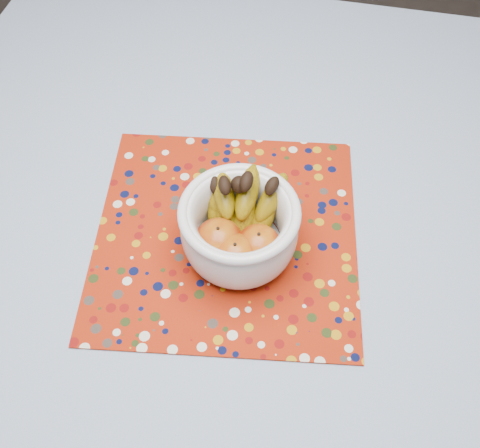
# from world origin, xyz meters

# --- Properties ---
(table) EXTENTS (1.20, 1.20, 0.75)m
(table) POSITION_xyz_m (0.00, 0.00, 0.67)
(table) COLOR brown
(table) RESTS_ON ground
(tablecloth) EXTENTS (1.32, 1.32, 0.01)m
(tablecloth) POSITION_xyz_m (0.00, 0.00, 0.76)
(tablecloth) COLOR slate
(tablecloth) RESTS_ON table
(placemat) EXTENTS (0.50, 0.50, 0.00)m
(placemat) POSITION_xyz_m (-0.00, -0.06, 0.76)
(placemat) COLOR maroon
(placemat) RESTS_ON tablecloth
(fruit_bowl) EXTENTS (0.20, 0.20, 0.15)m
(fruit_bowl) POSITION_xyz_m (0.03, -0.08, 0.83)
(fruit_bowl) COLOR silver
(fruit_bowl) RESTS_ON placemat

